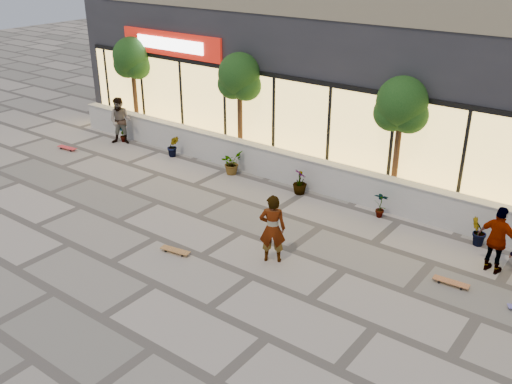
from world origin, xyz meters
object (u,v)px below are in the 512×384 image
Objects in this scene: tree_west at (132,60)px; skateboard_right_near at (451,282)px; tree_midwest at (239,79)px; skater_left at (121,121)px; skateboard_center at (175,250)px; skater_right_near at (498,240)px; skateboard_left at (67,148)px; skater_center at (272,229)px; tree_mideast at (401,108)px.

skateboard_right_near is at bearing -13.57° from tree_west.
skater_left is (-4.87, -1.40, -2.06)m from tree_midwest.
tree_west is 4.56× the size of skateboard_center.
tree_midwest is 10.22m from skater_right_near.
skateboard_center is at bearing -37.32° from tree_west.
tree_west is 5.50m from tree_midwest.
tree_west is at bearing 75.45° from skateboard_left.
tree_west is 2.12× the size of skater_left.
skater_right_near is (15.22, -2.32, -2.12)m from tree_west.
tree_midwest is at bearing -1.98° from skater_right_near.
skateboard_right_near is at bearing -21.15° from tree_midwest.
skateboard_right_near is (4.05, 1.61, -0.82)m from skater_center.
skater_right_near is 2.02× the size of skateboard_center.
skater_left is (0.63, -1.40, -2.06)m from tree_west.
skater_left is at bearing -51.82° from skater_center.
skateboard_center is at bearing -25.37° from skateboard_left.
tree_midwest is 2.15× the size of skater_center.
tree_mideast is at bearing 9.25° from skateboard_left.
tree_midwest is at bearing 0.00° from tree_west.
skater_center is at bearing 19.30° from skateboard_center.
skateboard_center is at bearing -159.26° from skateboard_right_near.
tree_midwest is (5.50, 0.00, 0.00)m from tree_west.
tree_west is at bearing 133.06° from skateboard_center.
skateboard_right_near is at bearing 14.72° from skateboard_center.
tree_midwest is 4.56× the size of skateboard_center.
skater_center is 2.12× the size of skateboard_center.
skater_left is at bearing 137.61° from skateboard_center.
skater_left is at bearing -163.95° from tree_midwest.
skateboard_right_near is (14.63, -3.53, -2.90)m from tree_west.
tree_midwest is at bearing 104.52° from skateboard_center.
tree_midwest is 4.42× the size of skateboard_left.
skateboard_center is at bearing -116.28° from tree_mideast.
tree_mideast is 2.25× the size of skater_right_near.
tree_west reaches higher than skateboard_right_near.
skateboard_left is at bearing -98.89° from tree_west.
skateboard_right_near is (13.99, -2.13, -0.84)m from skater_left.
skater_left is (-9.94, 3.74, 0.02)m from skater_center.
tree_west and tree_midwest have the same top height.
tree_midwest is 1.00× the size of tree_mideast.
tree_mideast is (11.50, 0.00, 0.00)m from tree_west.
tree_mideast is at bearing 54.09° from skateboard_center.
tree_midwest reaches higher than skateboard_center.
skater_right_near is at bearing -2.47° from skateboard_left.
skateboard_right_near is (3.13, -3.53, -2.90)m from tree_mideast.
skater_center is 4.43m from skateboard_right_near.
skateboard_right_near is (15.13, -0.34, -0.00)m from skateboard_left.
tree_midwest is 10.21m from skateboard_right_near.
skateboard_center is 9.41m from skateboard_left.
tree_mideast reaches higher than skateboard_right_near.
skater_center reaches higher than skateboard_center.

